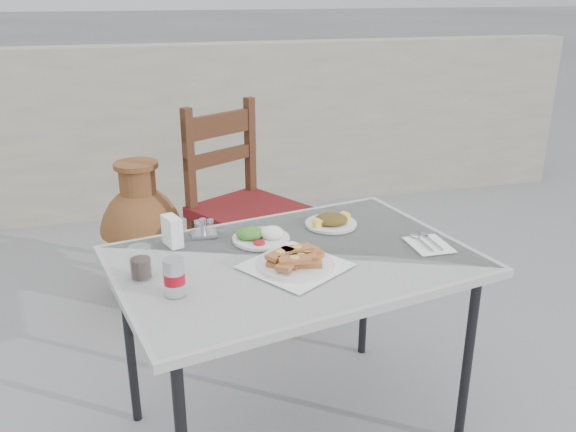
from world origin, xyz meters
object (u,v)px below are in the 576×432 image
object	(u,v)px
cafe_table	(295,270)
cola_glass	(141,264)
soda_can	(174,277)
chair	(242,206)
condiment_caddy	(204,230)
salad_rice_plate	(260,235)
pide_plate	(295,259)
terracotta_urn	(142,237)
salad_chopped_plate	(331,221)
napkin_holder	(172,231)

from	to	relation	value
cafe_table	cola_glass	size ratio (longest dim) A/B	13.07
soda_can	chair	distance (m)	1.30
condiment_caddy	salad_rice_plate	bearing A→B (deg)	-26.32
soda_can	pide_plate	bearing A→B (deg)	13.53
salad_rice_plate	terracotta_urn	world-z (taller)	salad_rice_plate
pide_plate	salad_chopped_plate	bearing A→B (deg)	54.05
terracotta_urn	condiment_caddy	bearing A→B (deg)	-77.27
salad_rice_plate	napkin_holder	world-z (taller)	napkin_holder
salad_rice_plate	napkin_holder	bearing A→B (deg)	173.52
salad_chopped_plate	soda_can	world-z (taller)	soda_can
pide_plate	soda_can	xyz separation A→B (m)	(-0.40, -0.10, 0.03)
napkin_holder	condiment_caddy	xyz separation A→B (m)	(0.12, 0.06, -0.03)
salad_rice_plate	salad_chopped_plate	distance (m)	0.30
pide_plate	cafe_table	bearing A→B (deg)	75.82
condiment_caddy	chair	xyz separation A→B (m)	(0.28, 0.77, -0.21)
cola_glass	condiment_caddy	distance (m)	0.37
cafe_table	condiment_caddy	distance (m)	0.38
soda_can	chair	bearing A→B (deg)	70.73
salad_rice_plate	chair	bearing A→B (deg)	84.09
soda_can	chair	world-z (taller)	chair
salad_rice_plate	terracotta_urn	size ratio (longest dim) A/B	0.27
cafe_table	chair	world-z (taller)	chair
soda_can	condiment_caddy	distance (m)	0.45
cafe_table	salad_chopped_plate	world-z (taller)	salad_chopped_plate
napkin_holder	terracotta_urn	size ratio (longest dim) A/B	0.14
cola_glass	chair	world-z (taller)	chair
pide_plate	salad_chopped_plate	size ratio (longest dim) A/B	2.02
cola_glass	napkin_holder	distance (m)	0.25
cafe_table	salad_rice_plate	distance (m)	0.20
chair	napkin_holder	bearing A→B (deg)	-145.93
soda_can	terracotta_urn	size ratio (longest dim) A/B	0.15
napkin_holder	condiment_caddy	world-z (taller)	napkin_holder
soda_can	cola_glass	distance (m)	0.17
chair	terracotta_urn	bearing A→B (deg)	128.77
cafe_table	napkin_holder	size ratio (longest dim) A/B	12.57
napkin_holder	chair	xyz separation A→B (m)	(0.40, 0.83, -0.24)
salad_chopped_plate	chair	distance (m)	0.84
cafe_table	condiment_caddy	xyz separation A→B (m)	(-0.28, 0.26, 0.07)
condiment_caddy	cafe_table	bearing A→B (deg)	-43.25
cola_glass	condiment_caddy	size ratio (longest dim) A/B	1.08
salad_chopped_plate	chair	world-z (taller)	chair
salad_rice_plate	chair	size ratio (longest dim) A/B	0.20
condiment_caddy	cola_glass	bearing A→B (deg)	-129.18
napkin_holder	terracotta_urn	xyz separation A→B (m)	(-0.10, 1.02, -0.43)
cafe_table	pide_plate	world-z (taller)	pide_plate
pide_plate	terracotta_urn	bearing A→B (deg)	110.04
napkin_holder	chair	size ratio (longest dim) A/B	0.10
chair	salad_chopped_plate	bearing A→B (deg)	-106.12
soda_can	napkin_holder	bearing A→B (deg)	86.42
salad_chopped_plate	terracotta_urn	bearing A→B (deg)	125.50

